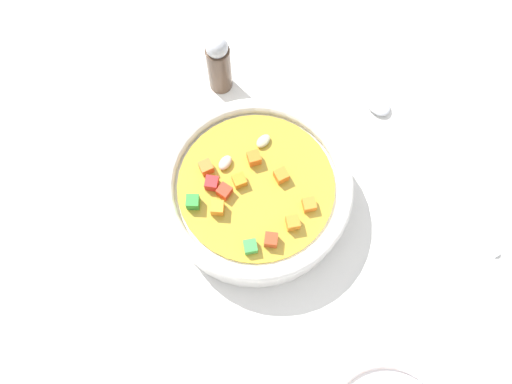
{
  "coord_description": "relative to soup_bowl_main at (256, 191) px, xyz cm",
  "views": [
    {
      "loc": [
        15.18,
        -10.5,
        53.36
      ],
      "look_at": [
        0.0,
        0.0,
        2.37
      ],
      "focal_mm": 36.63,
      "sensor_mm": 36.0,
      "label": 1
    }
  ],
  "objects": [
    {
      "name": "soup_bowl_main",
      "position": [
        0.0,
        0.0,
        0.0
      ],
      "size": [
        19.63,
        19.63,
        5.67
      ],
      "color": "white",
      "rests_on": "ground_plane"
    },
    {
      "name": "ground_plane",
      "position": [
        -0.0,
        0.02,
        -3.79
      ],
      "size": [
        140.0,
        140.0,
        2.0
      ],
      "primitive_type": "cube",
      "color": "silver"
    },
    {
      "name": "spoon",
      "position": [
        6.28,
        17.73,
        -2.32
      ],
      "size": [
        22.65,
        2.64,
        1.04
      ],
      "rotation": [
        0.0,
        0.0,
        3.1
      ],
      "color": "silver",
      "rests_on": "ground_plane"
    },
    {
      "name": "pepper_shaker",
      "position": [
        -14.14,
        4.81,
        1.44
      ],
      "size": [
        2.68,
        2.68,
        8.48
      ],
      "color": "#4C3828",
      "rests_on": "ground_plane"
    }
  ]
}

